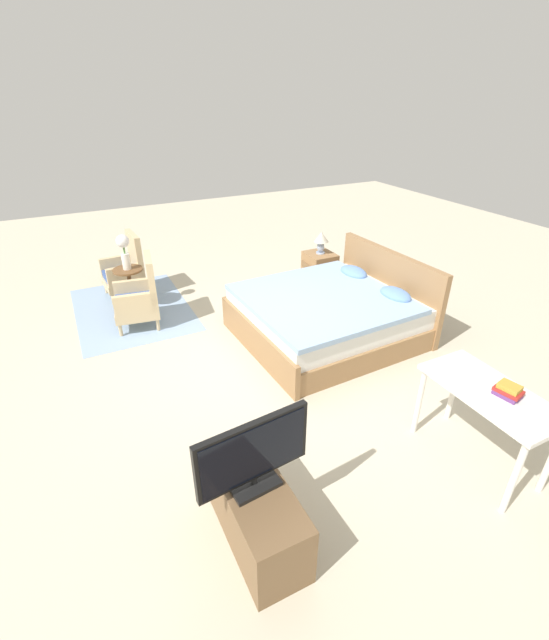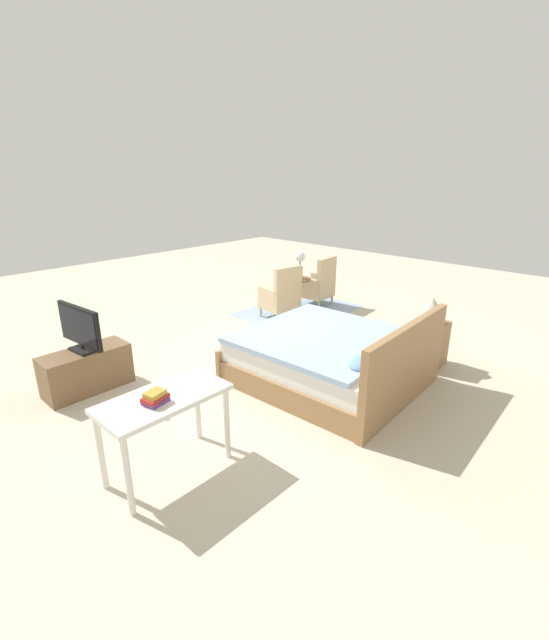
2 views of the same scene
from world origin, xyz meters
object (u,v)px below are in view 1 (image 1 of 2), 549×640
Objects in this scene: table_lamp at (321,239)px; vanity_desk at (488,401)px; side_table at (130,284)px; flower_vase at (124,248)px; nightstand at (319,272)px; tv_flatscreen at (253,455)px; bed at (330,315)px; armchair_by_window_right at (140,298)px; tv_stand at (255,510)px; armchair_by_window_left at (126,271)px; book_stack at (508,391)px.

vanity_desk is at bearing -10.54° from table_lamp.
side_table is 1.27× the size of flower_vase.
nightstand is 0.51m from table_lamp.
flower_vase is 0.61× the size of tv_flatscreen.
bed is 2.44m from armchair_by_window_right.
armchair_by_window_right is 1.54× the size of nightstand.
tv_stand is at bearing 1.57° from flower_vase.
armchair_by_window_left is at bearing -179.02° from tv_flatscreen.
side_table is 3.98m from tv_flatscreen.
bed is 2.29m from vanity_desk.
armchair_by_window_left reaches higher than table_lamp.
armchair_by_window_left is at bearing -139.54° from bed.
bed reaches higher than tv_stand.
tv_flatscreen is at bearing -43.06° from bed.
vanity_desk is (4.65, 2.00, 0.23)m from armchair_by_window_left.
nightstand is (-1.25, 0.62, -0.00)m from bed.
book_stack is at bearing 26.17° from flower_vase.
flower_vase is 3.96m from tv_flatscreen.
table_lamp is 4.22m from tv_flatscreen.
tv_stand is at bearing -37.70° from table_lamp.
armchair_by_window_left reaches higher than book_stack.
armchair_by_window_right is 2.79× the size of table_lamp.
armchair_by_window_right is 0.88× the size of vanity_desk.
tv_flatscreen is (3.44, 0.08, 0.38)m from armchair_by_window_right.
bed reaches higher than armchair_by_window_left.
tv_flatscreen reaches higher than armchair_by_window_right.
side_table is 1.84× the size of table_lamp.
flower_vase is 2.22× the size of book_stack.
flower_vase reaches higher than vanity_desk.
nightstand is at bearing 142.33° from tv_flatscreen.
tv_flatscreen is (3.96, 0.11, 0.39)m from side_table.
bed is at bearing 47.88° from side_table.
nightstand is (0.62, 2.69, -0.60)m from flower_vase.
bed is at bearing 136.90° from tv_stand.
flower_vase is at bearing -102.94° from table_lamp.
flower_vase reaches higher than armchair_by_window_right.
flower_vase reaches higher than book_stack.
armchair_by_window_right is at bearing -92.10° from nightstand.
tv_stand is 0.52m from tv_flatscreen.
armchair_by_window_left is 0.73m from flower_vase.
armchair_by_window_left is at bearing -113.12° from nightstand.
table_lamp is 3.67m from book_stack.
bed reaches higher than side_table.
armchair_by_window_left is 0.96× the size of tv_stand.
side_table is at bearing -176.51° from armchair_by_window_right.
tv_flatscreen is (3.96, 0.11, -0.13)m from flower_vase.
tv_flatscreen reaches higher than tv_stand.
armchair_by_window_left reaches higher than vanity_desk.
armchair_by_window_right is 1.52× the size of side_table.
armchair_by_window_left is 4.49m from tv_flatscreen.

